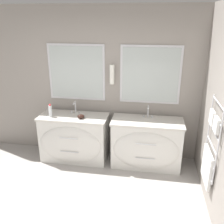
# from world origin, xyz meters

# --- Properties ---
(wall_back) EXTENTS (5.09, 0.16, 2.60)m
(wall_back) POSITION_xyz_m (0.01, 2.23, 1.31)
(wall_back) COLOR gray
(wall_back) RESTS_ON ground_plane
(wall_right) EXTENTS (0.13, 4.30, 2.60)m
(wall_right) POSITION_xyz_m (1.77, 0.99, 1.29)
(wall_right) COLOR gray
(wall_right) RESTS_ON ground_plane
(vanity_left) EXTENTS (1.17, 0.59, 0.82)m
(vanity_left) POSITION_xyz_m (-0.37, 1.86, 0.42)
(vanity_left) COLOR silver
(vanity_left) RESTS_ON ground_plane
(vanity_right) EXTENTS (1.17, 0.59, 0.82)m
(vanity_right) POSITION_xyz_m (0.88, 1.86, 0.42)
(vanity_right) COLOR silver
(vanity_right) RESTS_ON ground_plane
(faucet_left) EXTENTS (0.17, 0.13, 0.21)m
(faucet_left) POSITION_xyz_m (-0.37, 2.02, 0.92)
(faucet_left) COLOR silver
(faucet_left) RESTS_ON vanity_left
(faucet_right) EXTENTS (0.17, 0.13, 0.21)m
(faucet_right) POSITION_xyz_m (0.88, 2.02, 0.92)
(faucet_right) COLOR silver
(faucet_right) RESTS_ON vanity_right
(toiletry_bottle) EXTENTS (0.06, 0.06, 0.22)m
(toiletry_bottle) POSITION_xyz_m (-0.74, 1.81, 0.92)
(toiletry_bottle) COLOR silver
(toiletry_bottle) RESTS_ON vanity_left
(amenity_bowl) EXTENTS (0.12, 0.12, 0.07)m
(amenity_bowl) POSITION_xyz_m (-0.21, 1.81, 0.85)
(amenity_bowl) COLOR black
(amenity_bowl) RESTS_ON vanity_left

